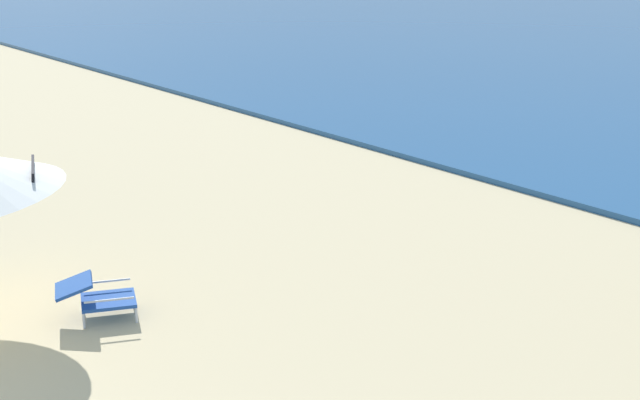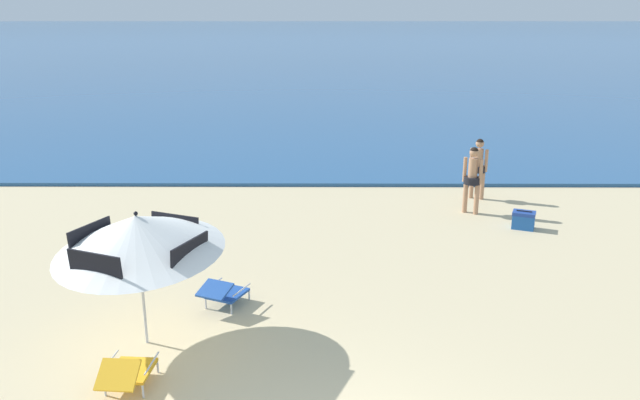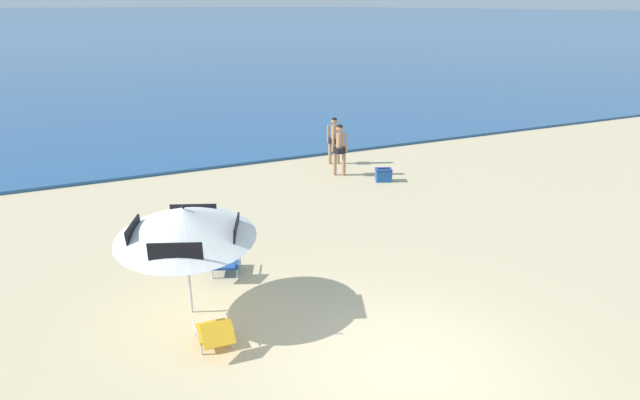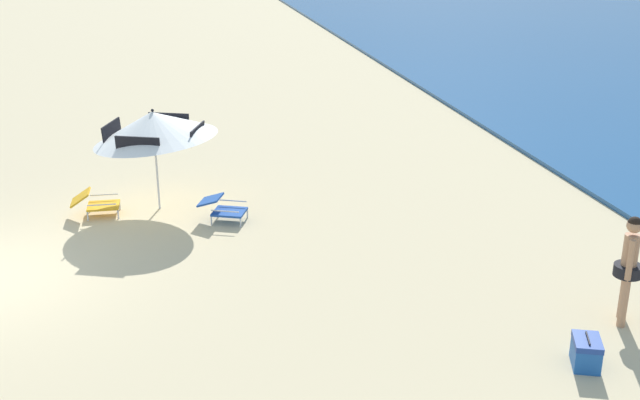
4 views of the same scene
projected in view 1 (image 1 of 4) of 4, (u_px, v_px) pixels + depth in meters
lounge_chair_under_umbrella at (96, 295)px, 10.34m from camera, size 0.83×1.00×0.50m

